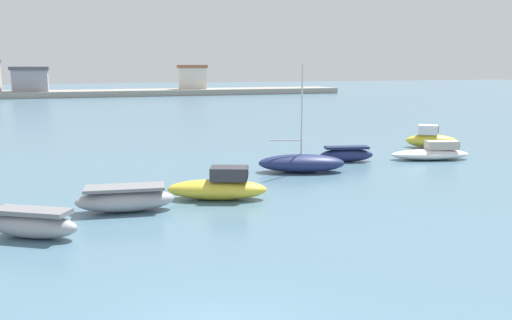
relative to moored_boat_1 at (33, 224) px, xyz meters
The scene contains 8 objects.
moored_boat_1 is the anchor object (origin of this frame).
moored_boat_2 4.38m from the moored_boat_1, 35.48° to the left, with size 4.43×2.07×1.14m.
moored_boat_3 8.65m from the moored_boat_1, 22.12° to the left, with size 5.04×3.10×1.58m.
moored_boat_4 16.44m from the moored_boat_1, 28.92° to the left, with size 5.55×3.48×6.47m.
moored_boat_5 21.25m from the moored_boat_1, 28.59° to the left, with size 3.78×1.82×1.04m.
moored_boat_6 26.21m from the moored_boat_1, 20.09° to the left, with size 5.69×3.00×1.28m.
moored_boat_7 30.91m from the moored_boat_1, 25.62° to the left, with size 4.09×3.56×1.79m.
distant_shoreline 97.91m from the moored_boat_1, 92.35° to the left, with size 113.29×10.96×8.65m.
Camera 1 is at (-2.50, -10.35, 6.27)m, focal length 36.08 mm.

